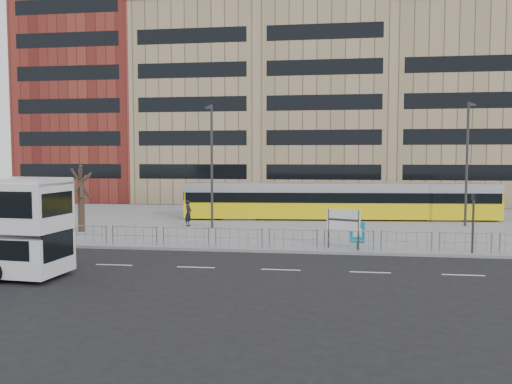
# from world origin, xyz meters

# --- Properties ---
(ground) EXTENTS (120.00, 120.00, 0.00)m
(ground) POSITION_xyz_m (0.00, 0.00, 0.00)
(ground) COLOR black
(ground) RESTS_ON ground
(plaza) EXTENTS (64.00, 24.00, 0.15)m
(plaza) POSITION_xyz_m (0.00, 12.00, 0.07)
(plaza) COLOR slate
(plaza) RESTS_ON ground
(kerb) EXTENTS (64.00, 0.25, 0.17)m
(kerb) POSITION_xyz_m (0.00, 0.05, 0.07)
(kerb) COLOR gray
(kerb) RESTS_ON ground
(building_row) EXTENTS (70.40, 18.40, 31.20)m
(building_row) POSITION_xyz_m (1.55, 34.27, 12.91)
(building_row) COLOR maroon
(building_row) RESTS_ON ground
(pedestrian_barrier) EXTENTS (32.07, 0.07, 1.10)m
(pedestrian_barrier) POSITION_xyz_m (2.00, 0.50, 0.98)
(pedestrian_barrier) COLOR #94979C
(pedestrian_barrier) RESTS_ON plaza
(road_markings) EXTENTS (62.00, 0.12, 0.01)m
(road_markings) POSITION_xyz_m (1.00, -4.00, 0.01)
(road_markings) COLOR white
(road_markings) RESTS_ON ground
(tram) EXTENTS (24.97, 4.33, 2.93)m
(tram) POSITION_xyz_m (5.29, 13.92, 1.62)
(tram) COLOR yellow
(tram) RESTS_ON plaza
(station_sign) EXTENTS (1.77, 0.78, 2.17)m
(station_sign) POSITION_xyz_m (5.01, 0.80, 1.65)
(station_sign) COLOR #2D2D30
(station_sign) RESTS_ON plaza
(ad_panel) EXTENTS (0.79, 0.16, 1.48)m
(ad_panel) POSITION_xyz_m (5.78, 1.04, 1.01)
(ad_panel) COLOR #2D2D30
(ad_panel) RESTS_ON plaza
(pedestrian) EXTENTS (0.54, 0.74, 1.89)m
(pedestrian) POSITION_xyz_m (-5.74, 8.56, 1.10)
(pedestrian) COLOR black
(pedestrian) RESTS_ON plaza
(traffic_light_west) EXTENTS (0.20, 0.23, 3.10)m
(traffic_light_west) POSITION_xyz_m (-10.63, 0.50, 2.12)
(traffic_light_west) COLOR #2D2D30
(traffic_light_west) RESTS_ON plaza
(traffic_light_east) EXTENTS (0.22, 0.24, 3.10)m
(traffic_light_east) POSITION_xyz_m (11.65, 0.50, 2.12)
(traffic_light_east) COLOR #2D2D30
(traffic_light_east) RESTS_ON plaza
(lamp_post_west) EXTENTS (0.45, 1.04, 8.64)m
(lamp_post_west) POSITION_xyz_m (-3.80, 7.67, 4.84)
(lamp_post_west) COLOR #2D2D30
(lamp_post_west) RESTS_ON plaza
(lamp_post_east) EXTENTS (0.45, 1.04, 8.96)m
(lamp_post_east) POSITION_xyz_m (14.25, 11.24, 5.01)
(lamp_post_east) COLOR #2D2D30
(lamp_post_east) RESTS_ON plaza
(bare_tree) EXTENTS (3.87, 3.87, 6.35)m
(bare_tree) POSITION_xyz_m (-12.18, 5.05, 4.72)
(bare_tree) COLOR #30221A
(bare_tree) RESTS_ON plaza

